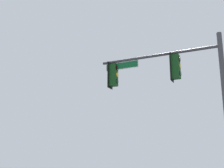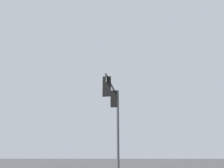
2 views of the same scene
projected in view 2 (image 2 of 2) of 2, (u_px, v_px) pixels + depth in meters
signal_pole_near at (114, 111)px, 16.14m from camera, size 5.67×0.69×7.14m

